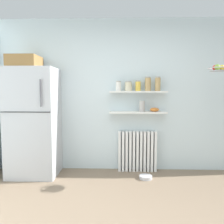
# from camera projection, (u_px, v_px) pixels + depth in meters

# --- Properties ---
(ground_plane) EXTENTS (7.04, 7.04, 0.00)m
(ground_plane) POSITION_uv_depth(u_px,v_px,m) (128.00, 215.00, 2.52)
(ground_plane) COLOR #7A6651
(back_wall) EXTENTS (7.04, 0.10, 2.60)m
(back_wall) POSITION_uv_depth(u_px,v_px,m) (125.00, 96.00, 3.94)
(back_wall) COLOR silver
(back_wall) RESTS_ON ground_plane
(refrigerator) EXTENTS (0.77, 0.65, 1.93)m
(refrigerator) POSITION_uv_depth(u_px,v_px,m) (33.00, 120.00, 3.67)
(refrigerator) COLOR #B7BABF
(refrigerator) RESTS_ON ground_plane
(radiator) EXTENTS (0.66, 0.12, 0.69)m
(radiator) POSITION_uv_depth(u_px,v_px,m) (137.00, 151.00, 3.89)
(radiator) COLOR white
(radiator) RESTS_ON ground_plane
(wall_shelf_lower) EXTENTS (0.96, 0.22, 0.02)m
(wall_shelf_lower) POSITION_uv_depth(u_px,v_px,m) (138.00, 112.00, 3.80)
(wall_shelf_lower) COLOR white
(wall_shelf_upper) EXTENTS (0.96, 0.22, 0.02)m
(wall_shelf_upper) POSITION_uv_depth(u_px,v_px,m) (138.00, 92.00, 3.77)
(wall_shelf_upper) COLOR white
(storage_jar_0) EXTENTS (0.09, 0.09, 0.17)m
(storage_jar_0) POSITION_uv_depth(u_px,v_px,m) (119.00, 86.00, 3.77)
(storage_jar_0) COLOR silver
(storage_jar_0) RESTS_ON wall_shelf_upper
(storage_jar_1) EXTENTS (0.11, 0.11, 0.17)m
(storage_jar_1) POSITION_uv_depth(u_px,v_px,m) (128.00, 86.00, 3.77)
(storage_jar_1) COLOR beige
(storage_jar_1) RESTS_ON wall_shelf_upper
(storage_jar_2) EXTENTS (0.09, 0.09, 0.18)m
(storage_jar_2) POSITION_uv_depth(u_px,v_px,m) (138.00, 86.00, 3.76)
(storage_jar_2) COLOR yellow
(storage_jar_2) RESTS_ON wall_shelf_upper
(storage_jar_3) EXTENTS (0.10, 0.10, 0.24)m
(storage_jar_3) POSITION_uv_depth(u_px,v_px,m) (148.00, 84.00, 3.76)
(storage_jar_3) COLOR tan
(storage_jar_3) RESTS_ON wall_shelf_upper
(storage_jar_4) EXTENTS (0.09, 0.09, 0.24)m
(storage_jar_4) POSITION_uv_depth(u_px,v_px,m) (158.00, 84.00, 3.75)
(storage_jar_4) COLOR tan
(storage_jar_4) RESTS_ON wall_shelf_upper
(vase) EXTENTS (0.09, 0.09, 0.18)m
(vase) POSITION_uv_depth(u_px,v_px,m) (142.00, 106.00, 3.79)
(vase) COLOR #B2ADA8
(vase) RESTS_ON wall_shelf_lower
(shelf_bowl) EXTENTS (0.15, 0.15, 0.07)m
(shelf_bowl) POSITION_uv_depth(u_px,v_px,m) (154.00, 110.00, 3.79)
(shelf_bowl) COLOR orange
(shelf_bowl) RESTS_ON wall_shelf_lower
(pet_food_bowl) EXTENTS (0.20, 0.20, 0.05)m
(pet_food_bowl) POSITION_uv_depth(u_px,v_px,m) (146.00, 177.00, 3.55)
(pet_food_bowl) COLOR #B7B7BC
(pet_food_bowl) RESTS_ON ground_plane
(hanging_fruit_basket) EXTENTS (0.30, 0.30, 0.10)m
(hanging_fruit_basket) POSITION_uv_depth(u_px,v_px,m) (218.00, 68.00, 3.26)
(hanging_fruit_basket) COLOR #B2B2B7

